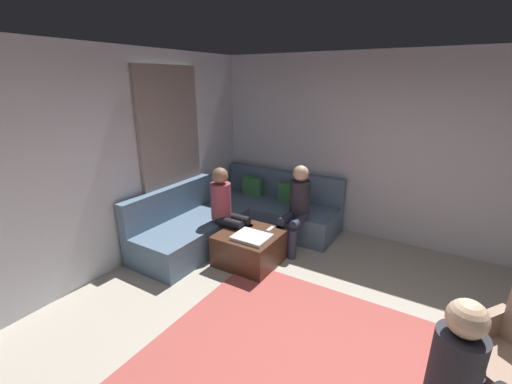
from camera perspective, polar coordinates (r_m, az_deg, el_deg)
The scene contains 13 objects.
ground_plane at distance 3.20m, azimuth 11.23°, elevation -29.51°, with size 6.00×6.00×0.10m, color #B2A899.
wall_back at distance 5.12m, azimuth 24.03°, elevation 6.27°, with size 6.00×0.12×2.70m, color silver.
wall_left at distance 4.22m, azimuth -27.83°, elevation 3.33°, with size 0.12×6.00×2.70m, color silver.
curtain_panel at distance 4.93m, azimuth -14.20°, elevation 5.71°, with size 0.06×1.10×2.50m, color gray.
area_rug at distance 3.26m, azimuth 8.33°, elevation -26.57°, with size 2.60×2.20×0.01m, color #AD4C47.
sectional_couch at distance 5.19m, azimuth -2.83°, elevation -4.37°, with size 2.10×2.55×0.87m.
ottoman at distance 4.45m, azimuth -1.01°, elevation -9.48°, with size 0.76×0.76×0.42m, color #4C2D1E.
folded_blanket at distance 4.21m, azimuth -0.75°, elevation -7.72°, with size 0.44×0.36×0.04m, color white.
coffee_mug at distance 4.58m, azimuth -2.15°, elevation -5.05°, with size 0.08×0.08×0.10m, color #334C72.
game_remote at distance 4.44m, azimuth 2.48°, elevation -6.37°, with size 0.05×0.15×0.02m, color white.
person_on_couch_back at distance 4.67m, azimuth 6.99°, elevation -2.21°, with size 0.30×0.60×1.20m.
person_on_couch_side at distance 4.57m, azimuth -5.03°, elevation -2.59°, with size 0.60×0.30×1.20m.
person_on_armchair at distance 2.60m, azimuth 32.02°, elevation -24.81°, with size 0.51×0.58×1.18m.
Camera 1 is at (0.62, -2.05, 2.32)m, focal length 23.34 mm.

